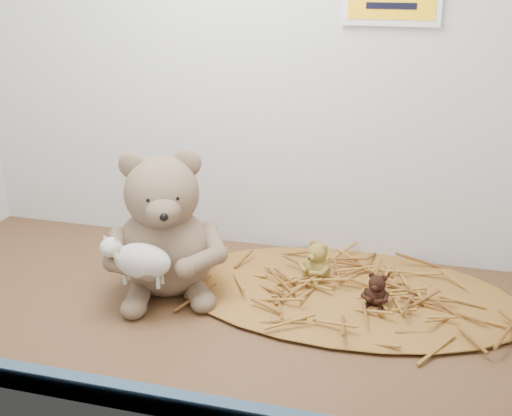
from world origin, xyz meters
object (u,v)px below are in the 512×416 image
(mini_teddy_tan, at_px, (318,259))
(mini_teddy_brown, at_px, (377,288))
(toy_lamb, at_px, (142,261))
(main_teddy, at_px, (163,222))

(mini_teddy_tan, xyz_separation_m, mini_teddy_brown, (0.12, -0.07, -0.01))
(toy_lamb, height_order, mini_teddy_brown, toy_lamb)
(main_teddy, relative_size, mini_teddy_brown, 4.44)
(main_teddy, height_order, toy_lamb, main_teddy)
(mini_teddy_tan, relative_size, mini_teddy_brown, 1.25)
(toy_lamb, relative_size, mini_teddy_brown, 2.18)
(main_teddy, bearing_deg, mini_teddy_tan, -5.26)
(main_teddy, xyz_separation_m, mini_teddy_brown, (0.40, 0.02, -0.10))
(mini_teddy_tan, bearing_deg, mini_teddy_brown, -1.98)
(toy_lamb, bearing_deg, mini_teddy_brown, 17.33)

